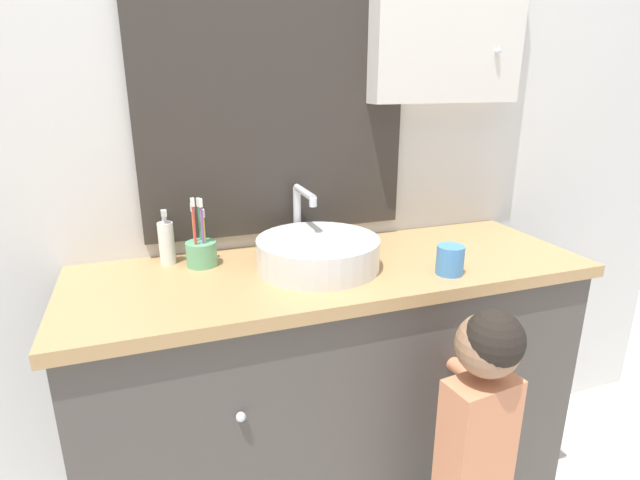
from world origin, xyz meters
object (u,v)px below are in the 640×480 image
Objects in this scene: sink_basin at (318,251)px; soap_dispenser at (167,242)px; toothbrush_holder at (201,251)px; child_figure at (476,442)px; drinking_cup at (450,260)px.

sink_basin is 0.43m from soap_dispenser.
sink_basin is 1.97× the size of toothbrush_holder.
sink_basin is 0.43× the size of child_figure.
drinking_cup reaches higher than child_figure.
drinking_cup is (0.72, -0.34, -0.02)m from soap_dispenser.
soap_dispenser is 0.17× the size of child_figure.
toothbrush_holder reaches higher than child_figure.
toothbrush_holder is (-0.31, 0.12, -0.00)m from sink_basin.
sink_basin reaches higher than drinking_cup.
child_figure is 0.46m from drinking_cup.
child_figure is (0.66, -0.59, -0.41)m from soap_dispenser.
sink_basin is 0.63m from child_figure.
child_figure is at bearing -43.30° from toothbrush_holder.
drinking_cup is at bearing -27.45° from sink_basin.
toothbrush_holder is 0.22× the size of child_figure.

